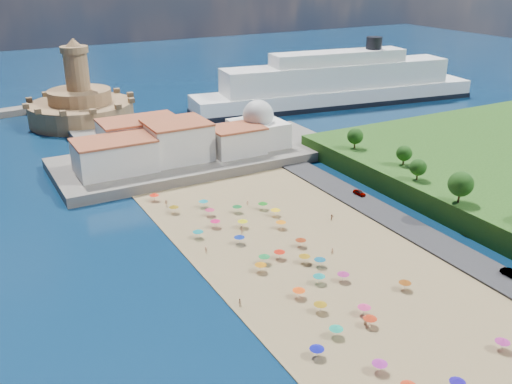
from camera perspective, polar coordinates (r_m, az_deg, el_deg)
ground at (r=119.28m, az=4.13°, el=-7.95°), size 700.00×700.00×0.00m
terrace at (r=182.10m, az=-5.62°, el=3.51°), size 90.00×36.00×3.00m
jetty at (r=207.58m, az=-15.12°, el=5.12°), size 18.00×70.00×2.40m
waterfront_buildings at (r=176.31m, az=-9.69°, el=4.84°), size 57.00×29.00×11.00m
domed_building at (r=186.49m, az=0.21°, el=6.48°), size 16.00×16.00×15.00m
fortress at (r=234.54m, az=-17.12°, el=8.24°), size 40.00×40.00×32.40m
cruise_ship at (r=254.86m, az=8.11°, el=10.47°), size 131.29×36.37×28.35m
beach_parasols at (r=109.13m, az=6.99°, el=-9.89°), size 31.78×116.15×2.20m
beachgoers at (r=130.21m, az=0.76°, el=-4.57°), size 38.03×66.47×1.80m
parked_cars at (r=132.15m, az=20.50°, el=-5.54°), size 2.27×65.57×1.41m
hillside_trees at (r=141.08m, az=22.95°, el=-0.27°), size 13.53×109.72×7.72m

